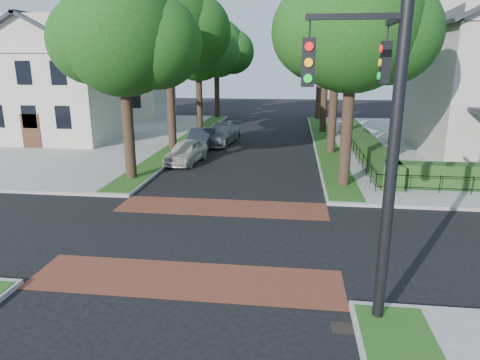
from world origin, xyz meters
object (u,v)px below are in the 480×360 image
traffic_signal (384,126)px  parked_car_rear (220,134)px  parked_car_middle (201,139)px  parked_car_front (186,151)px

traffic_signal → parked_car_rear: traffic_signal is taller
traffic_signal → parked_car_middle: (-8.49, 20.21, -3.98)m
parked_car_front → parked_car_rear: parked_car_rear is taller
parked_car_middle → parked_car_rear: size_ratio=0.85×
parked_car_front → traffic_signal: bearing=-54.7°
parked_car_front → parked_car_middle: size_ratio=0.96×
parked_car_front → parked_car_rear: 6.71m
parked_car_front → parked_car_middle: 4.48m
parked_car_middle → parked_car_rear: 2.39m
traffic_signal → parked_car_rear: bearing=108.5°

